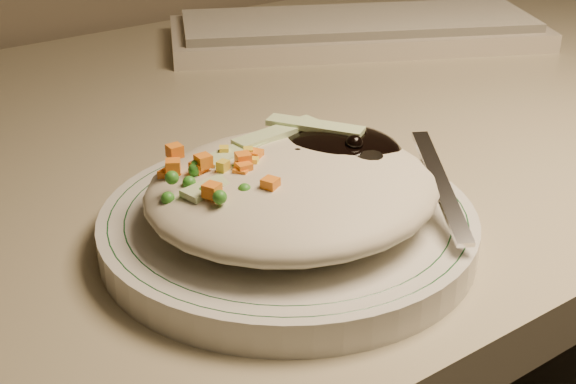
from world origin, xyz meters
TOP-DOWN VIEW (x-y plane):
  - desk at (0.00, 1.38)m, footprint 1.40×0.70m
  - plate at (-0.06, 1.18)m, footprint 0.25×0.25m
  - plate_rim at (-0.06, 1.18)m, footprint 0.23×0.23m
  - meal at (-0.06, 1.18)m, footprint 0.21×0.19m
  - keyboard at (0.28, 1.51)m, footprint 0.45×0.34m

SIDE VIEW (x-z plane):
  - desk at x=0.00m, z-range 0.17..0.91m
  - plate at x=-0.06m, z-range 0.74..0.76m
  - keyboard at x=0.28m, z-range 0.74..0.77m
  - plate_rim at x=-0.06m, z-range 0.76..0.76m
  - meal at x=-0.06m, z-range 0.76..0.81m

